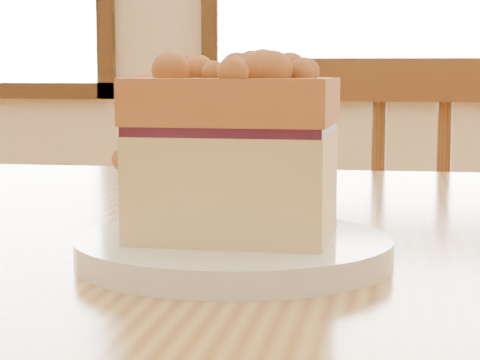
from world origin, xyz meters
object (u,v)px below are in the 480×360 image
object	(u,v)px
cafe_chair_main	(374,342)
plate	(234,251)
cafe_table_main	(252,341)
cake_slice	(234,148)

from	to	relation	value
cafe_chair_main	plate	xyz separation A→B (m)	(-0.10, -0.83, 0.30)
cafe_table_main	plate	world-z (taller)	plate
cafe_table_main	plate	bearing A→B (deg)	-86.95
cafe_table_main	plate	distance (m)	0.16
cafe_chair_main	cake_slice	xyz separation A→B (m)	(-0.10, -0.83, 0.37)
plate	cafe_table_main	bearing A→B (deg)	91.43
cafe_table_main	cafe_chair_main	xyz separation A→B (m)	(0.11, 0.71, -0.21)
plate	cake_slice	world-z (taller)	cake_slice
plate	cake_slice	distance (m)	0.07
cafe_table_main	cake_slice	world-z (taller)	cake_slice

